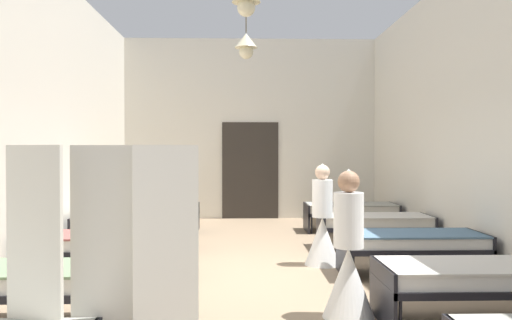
% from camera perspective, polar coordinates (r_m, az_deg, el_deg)
% --- Properties ---
extents(ground_plane, '(6.84, 12.40, 0.10)m').
position_cam_1_polar(ground_plane, '(6.91, 0.19, -13.38)').
color(ground_plane, '#8C755B').
extents(room_shell, '(6.64, 12.00, 4.49)m').
position_cam_1_polar(room_shell, '(8.06, -0.12, 5.16)').
color(room_shell, silver).
rests_on(room_shell, ground).
extents(bed_left_row_1, '(1.90, 0.84, 0.57)m').
position_cam_1_polar(bed_left_row_1, '(5.29, -22.74, -12.47)').
color(bed_left_row_1, black).
rests_on(bed_left_row_1, ground).
extents(bed_right_row_1, '(1.90, 0.84, 0.57)m').
position_cam_1_polar(bed_right_row_1, '(5.45, 23.77, -12.07)').
color(bed_right_row_1, black).
rests_on(bed_right_row_1, ground).
extents(bed_left_row_2, '(1.90, 0.84, 0.57)m').
position_cam_1_polar(bed_left_row_2, '(7.05, -17.10, -9.07)').
color(bed_left_row_2, black).
rests_on(bed_left_row_2, ground).
extents(bed_right_row_2, '(1.90, 0.84, 0.57)m').
position_cam_1_polar(bed_right_row_2, '(7.18, 17.17, -8.89)').
color(bed_right_row_2, black).
rests_on(bed_right_row_2, ground).
extents(bed_left_row_3, '(1.90, 0.84, 0.57)m').
position_cam_1_polar(bed_left_row_3, '(8.88, -13.80, -7.00)').
color(bed_left_row_3, black).
rests_on(bed_left_row_3, ground).
extents(bed_right_row_3, '(1.90, 0.84, 0.57)m').
position_cam_1_polar(bed_right_row_3, '(8.98, 13.24, -6.91)').
color(bed_right_row_3, black).
rests_on(bed_right_row_3, ground).
extents(bed_left_row_4, '(1.90, 0.84, 0.57)m').
position_cam_1_polar(bed_left_row_4, '(10.73, -11.65, -5.63)').
color(bed_left_row_4, black).
rests_on(bed_left_row_4, ground).
extents(bed_right_row_4, '(1.90, 0.84, 0.57)m').
position_cam_1_polar(bed_right_row_4, '(10.81, 10.64, -5.58)').
color(bed_right_row_4, black).
rests_on(bed_right_row_4, ground).
extents(nurse_near_aisle, '(0.52, 0.52, 1.49)m').
position_cam_1_polar(nurse_near_aisle, '(5.23, 10.40, -11.54)').
color(nurse_near_aisle, white).
rests_on(nurse_near_aisle, ground).
extents(nurse_mid_aisle, '(0.52, 0.52, 1.49)m').
position_cam_1_polar(nurse_mid_aisle, '(7.53, 7.50, -7.70)').
color(nurse_mid_aisle, white).
rests_on(nurse_mid_aisle, ground).
extents(privacy_screen, '(1.25, 0.17, 1.70)m').
position_cam_1_polar(privacy_screen, '(3.50, -17.05, -12.42)').
color(privacy_screen, silver).
rests_on(privacy_screen, ground).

